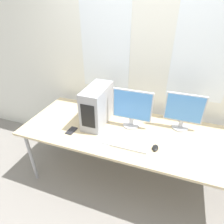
% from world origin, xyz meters
% --- Properties ---
extents(ground_plane, '(14.00, 14.00, 0.00)m').
position_xyz_m(ground_plane, '(0.00, 0.00, 0.00)').
color(ground_plane, gray).
extents(wall_back, '(8.00, 0.07, 2.70)m').
position_xyz_m(wall_back, '(0.00, 1.06, 1.35)').
color(wall_back, silver).
rests_on(wall_back, ground_plane).
extents(desk, '(2.50, 0.93, 0.77)m').
position_xyz_m(desk, '(0.00, 0.46, 0.73)').
color(desk, '#D1BA8E').
rests_on(desk, ground_plane).
extents(pc_tower, '(0.22, 0.49, 0.44)m').
position_xyz_m(pc_tower, '(-0.46, 0.51, 0.99)').
color(pc_tower, '#9E9EA3').
rests_on(pc_tower, desk).
extents(monitor_main, '(0.43, 0.18, 0.44)m').
position_xyz_m(monitor_main, '(-0.07, 0.57, 1.01)').
color(monitor_main, '#B7B7BC').
rests_on(monitor_main, desk).
extents(monitor_right_near, '(0.40, 0.18, 0.42)m').
position_xyz_m(monitor_right_near, '(0.46, 0.72, 0.99)').
color(monitor_right_near, '#B7B7BC').
rests_on(monitor_right_near, desk).
extents(keyboard, '(0.46, 0.18, 0.02)m').
position_xyz_m(keyboard, '(-0.04, 0.25, 0.78)').
color(keyboard, silver).
rests_on(keyboard, desk).
extents(mouse, '(0.06, 0.10, 0.03)m').
position_xyz_m(mouse, '(0.25, 0.27, 0.78)').
color(mouse, black).
rests_on(mouse, desk).
extents(cell_phone, '(0.09, 0.14, 0.01)m').
position_xyz_m(cell_phone, '(-0.66, 0.25, 0.78)').
color(cell_phone, '#232328').
rests_on(cell_phone, desk).
extents(paper_sheet_left, '(0.32, 0.36, 0.00)m').
position_xyz_m(paper_sheet_left, '(-0.27, 0.22, 0.77)').
color(paper_sheet_left, white).
rests_on(paper_sheet_left, desk).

